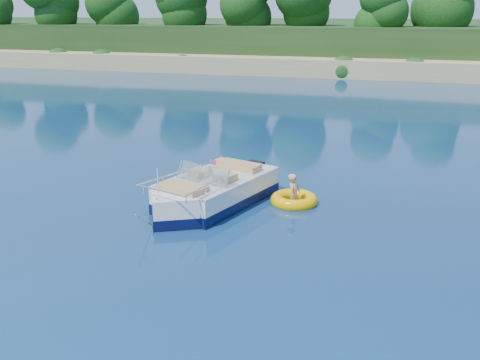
{
  "coord_description": "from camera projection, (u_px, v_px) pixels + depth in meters",
  "views": [
    {
      "loc": [
        5.83,
        -11.07,
        5.44
      ],
      "look_at": [
        1.66,
        2.74,
        0.85
      ],
      "focal_mm": 40.0,
      "sensor_mm": 36.0,
      "label": 1
    }
  ],
  "objects": [
    {
      "name": "boy",
      "position": [
        294.0,
        204.0,
        15.71
      ],
      "size": [
        0.45,
        0.76,
        1.4
      ],
      "primitive_type": "imported",
      "rotation": [
        0.0,
        -0.17,
        1.39
      ],
      "color": "tan",
      "rests_on": "ground"
    },
    {
      "name": "treeline",
      "position": [
        343.0,
        9.0,
        49.07
      ],
      "size": [
        150.0,
        7.12,
        8.19
      ],
      "color": "#311F10",
      "rests_on": "ground"
    },
    {
      "name": "tow_tube",
      "position": [
        294.0,
        200.0,
        15.77
      ],
      "size": [
        1.84,
        1.84,
        0.37
      ],
      "rotation": [
        0.0,
        0.0,
        -0.42
      ],
      "color": "#FFB100",
      "rests_on": "ground"
    },
    {
      "name": "ground",
      "position": [
        145.0,
        238.0,
        13.35
      ],
      "size": [
        160.0,
        160.0,
        0.0
      ],
      "primitive_type": "plane",
      "color": "#091D3F",
      "rests_on": "ground"
    },
    {
      "name": "shoreline",
      "position": [
        360.0,
        45.0,
        71.23
      ],
      "size": [
        170.0,
        59.0,
        6.0
      ],
      "color": "#907B53",
      "rests_on": "ground"
    },
    {
      "name": "motorboat",
      "position": [
        210.0,
        194.0,
        15.44
      ],
      "size": [
        3.03,
        5.43,
        1.86
      ],
      "rotation": [
        0.0,
        0.0,
        -0.31
      ],
      "color": "white",
      "rests_on": "ground"
    }
  ]
}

